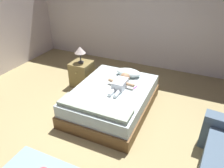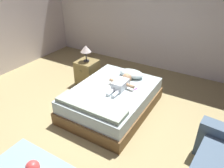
{
  "view_description": "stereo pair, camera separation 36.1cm",
  "coord_description": "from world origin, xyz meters",
  "px_view_note": "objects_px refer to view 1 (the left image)",
  "views": [
    {
      "loc": [
        1.31,
        -2.01,
        2.34
      ],
      "look_at": [
        0.02,
        0.84,
        0.53
      ],
      "focal_mm": 34.03,
      "sensor_mm": 36.0,
      "label": 1
    },
    {
      "loc": [
        1.63,
        -1.84,
        2.34
      ],
      "look_at": [
        0.02,
        0.84,
        0.53
      ],
      "focal_mm": 34.03,
      "sensor_mm": 36.0,
      "label": 2
    }
  ],
  "objects_px": {
    "bed": "(112,100)",
    "toothbrush": "(136,87)",
    "pillow": "(129,73)",
    "baby": "(121,83)",
    "nightstand": "(82,74)",
    "lamp": "(80,50)"
  },
  "relations": [
    {
      "from": "bed",
      "to": "toothbrush",
      "type": "distance_m",
      "value": 0.48
    },
    {
      "from": "bed",
      "to": "pillow",
      "type": "height_order",
      "value": "pillow"
    },
    {
      "from": "pillow",
      "to": "baby",
      "type": "height_order",
      "value": "baby"
    },
    {
      "from": "bed",
      "to": "baby",
      "type": "distance_m",
      "value": 0.35
    },
    {
      "from": "baby",
      "to": "nightstand",
      "type": "height_order",
      "value": "baby"
    },
    {
      "from": "pillow",
      "to": "baby",
      "type": "bearing_deg",
      "value": -86.85
    },
    {
      "from": "bed",
      "to": "baby",
      "type": "bearing_deg",
      "value": 54.77
    },
    {
      "from": "lamp",
      "to": "toothbrush",
      "type": "bearing_deg",
      "value": -14.51
    },
    {
      "from": "bed",
      "to": "pillow",
      "type": "bearing_deg",
      "value": 81.75
    },
    {
      "from": "pillow",
      "to": "nightstand",
      "type": "height_order",
      "value": "pillow"
    },
    {
      "from": "bed",
      "to": "toothbrush",
      "type": "height_order",
      "value": "toothbrush"
    },
    {
      "from": "baby",
      "to": "lamp",
      "type": "height_order",
      "value": "lamp"
    },
    {
      "from": "nightstand",
      "to": "bed",
      "type": "bearing_deg",
      "value": -30.13
    },
    {
      "from": "nightstand",
      "to": "lamp",
      "type": "height_order",
      "value": "lamp"
    },
    {
      "from": "bed",
      "to": "baby",
      "type": "xyz_separation_m",
      "value": [
        0.11,
        0.15,
        0.3
      ]
    },
    {
      "from": "bed",
      "to": "nightstand",
      "type": "height_order",
      "value": "nightstand"
    },
    {
      "from": "baby",
      "to": "toothbrush",
      "type": "xyz_separation_m",
      "value": [
        0.25,
        0.06,
        -0.07
      ]
    },
    {
      "from": "baby",
      "to": "nightstand",
      "type": "distance_m",
      "value": 1.17
    },
    {
      "from": "nightstand",
      "to": "lamp",
      "type": "xyz_separation_m",
      "value": [
        0.0,
        0.0,
        0.53
      ]
    },
    {
      "from": "nightstand",
      "to": "lamp",
      "type": "bearing_deg",
      "value": 90.0
    },
    {
      "from": "bed",
      "to": "lamp",
      "type": "distance_m",
      "value": 1.25
    },
    {
      "from": "toothbrush",
      "to": "lamp",
      "type": "bearing_deg",
      "value": 165.49
    }
  ]
}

